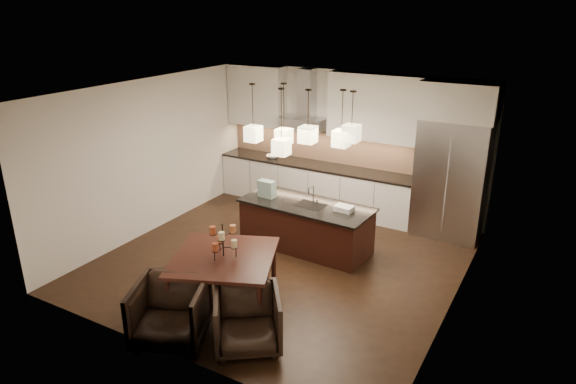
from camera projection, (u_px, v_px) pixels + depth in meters
The scene contains 37 objects.
floor at pixel (282, 261), 8.53m from camera, with size 5.50×5.50×0.02m, color black.
ceiling at pixel (281, 91), 7.54m from camera, with size 5.50×5.50×0.02m, color white.
wall_back at pixel (351, 142), 10.29m from camera, with size 5.50×0.02×2.80m, color silver.
wall_front at pixel (159, 251), 5.78m from camera, with size 5.50×0.02×2.80m, color silver.
wall_left at pixel (150, 156), 9.31m from camera, with size 0.02×5.50×2.80m, color silver.
wall_right at pixel (462, 215), 6.76m from camera, with size 0.02×5.50×2.80m, color silver.
refrigerator at pixel (451, 179), 9.12m from camera, with size 1.20×0.72×2.15m, color #B7B7BA.
fridge_panel at pixel (460, 100), 8.63m from camera, with size 1.26×0.72×0.65m, color silver.
lower_cabinets at pixel (315, 186), 10.64m from camera, with size 4.21×0.62×0.88m, color silver.
countertop at pixel (315, 165), 10.48m from camera, with size 4.21×0.66×0.04m, color black.
backsplash at pixel (322, 146), 10.61m from camera, with size 4.21×0.02×0.63m, color tan.
upper_cab_left at pixel (257, 95), 10.83m from camera, with size 1.25×0.35×1.25m, color silver.
upper_cab_right at pixel (376, 108), 9.61m from camera, with size 1.86×0.35×1.25m, color silver.
hood_canopy at pixel (304, 124), 10.37m from camera, with size 0.90×0.52×0.24m, color #B7B7BA.
hood_chimney at pixel (307, 93), 10.25m from camera, with size 0.30×0.28×0.96m, color #B7B7BA.
fruit_bowl at pixel (272, 157), 10.88m from camera, with size 0.26×0.26×0.06m, color silver.
island_body at pixel (306, 227), 8.86m from camera, with size 2.20×0.88×0.78m, color black.
island_top at pixel (306, 205), 8.72m from camera, with size 2.27×0.95×0.04m, color black.
faucet at pixel (313, 194), 8.68m from camera, with size 0.09×0.21×0.33m, color silver, non-canonical shape.
tote_bag at pixel (267, 189), 8.98m from camera, with size 0.30×0.16×0.30m, color #1B4B3A.
food_container at pixel (344, 208), 8.41m from camera, with size 0.30×0.21×0.09m, color silver.
dining_table at pixel (225, 282), 7.08m from camera, with size 1.35×1.35×0.81m, color black, non-canonical shape.
candelabra at pixel (223, 240), 6.86m from camera, with size 0.39×0.39×0.47m, color black, non-canonical shape.
candle_a at pixel (234, 244), 6.86m from camera, with size 0.08×0.08×0.11m, color beige.
candle_b at pixel (220, 239), 7.01m from camera, with size 0.08×0.08×0.11m, color #CB7240.
candle_c at pixel (215, 247), 6.76m from camera, with size 0.08×0.08×0.11m, color #9C3E21.
candle_d at pixel (233, 229), 6.89m from camera, with size 0.08×0.08×0.11m, color #CB7240.
candle_e at pixel (213, 230), 6.85m from camera, with size 0.08×0.08×0.11m, color #9C3E21.
candle_f at pixel (222, 236), 6.68m from camera, with size 0.08×0.08×0.11m, color beige.
armchair_left at pixel (171, 312), 6.39m from camera, with size 0.87×0.89×0.81m, color black.
armchair_right at pixel (247, 320), 6.29m from camera, with size 0.79×0.82×0.74m, color black.
pendant_a at pixel (253, 134), 8.55m from camera, with size 0.24×0.24×0.26m, color beige.
pendant_b at pixel (284, 137), 8.63m from camera, with size 0.24×0.24×0.26m, color beige.
pendant_c at pixel (308, 135), 7.96m from camera, with size 0.24×0.24×0.26m, color beige.
pendant_d at pixel (341, 138), 7.97m from camera, with size 0.24×0.24×0.26m, color beige.
pendant_e at pixel (351, 133), 7.81m from camera, with size 0.24×0.24×0.26m, color beige.
pendant_f at pixel (281, 147), 8.15m from camera, with size 0.24×0.24×0.26m, color beige.
Camera 1 is at (3.82, -6.56, 4.04)m, focal length 32.00 mm.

